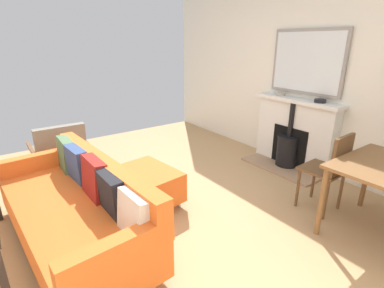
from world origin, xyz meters
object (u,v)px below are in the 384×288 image
mantel_bowl_near (281,94)px  sofa (78,207)px  ottoman (148,184)px  mantel_bowl_far (320,101)px  fireplace (293,137)px  armchair_accent (60,147)px  dining_chair_near_fireplace (331,166)px

mantel_bowl_near → sofa: bearing=4.3°
ottoman → mantel_bowl_far: bearing=165.3°
fireplace → armchair_accent: size_ratio=1.66×
mantel_bowl_far → dining_chair_near_fireplace: bearing=41.3°
armchair_accent → mantel_bowl_far: bearing=146.9°
fireplace → mantel_bowl_far: mantel_bowl_far is taller
mantel_bowl_far → sofa: size_ratio=0.07×
mantel_bowl_far → dining_chair_near_fireplace: (0.75, 0.66, -0.50)m
sofa → dining_chair_near_fireplace: bearing=155.3°
ottoman → armchair_accent: 1.43m
ottoman → armchair_accent: bearing=-64.0°
mantel_bowl_far → sofa: (3.04, -0.40, -0.68)m
dining_chair_near_fireplace → sofa: bearing=-24.7°
mantel_bowl_far → armchair_accent: bearing=-33.1°
fireplace → armchair_accent: fireplace is taller
ottoman → dining_chair_near_fireplace: dining_chair_near_fireplace is taller
mantel_bowl_far → dining_chair_near_fireplace: 1.11m
mantel_bowl_near → sofa: (3.04, 0.23, -0.68)m
mantel_bowl_near → fireplace: bearing=87.2°
fireplace → armchair_accent: 3.23m
dining_chair_near_fireplace → armchair_accent: bearing=-50.1°
sofa → armchair_accent: size_ratio=2.65×
mantel_bowl_near → sofa: mantel_bowl_near is taller
ottoman → armchair_accent: armchair_accent is taller
fireplace → mantel_bowl_far: bearing=92.6°
sofa → dining_chair_near_fireplace: size_ratio=2.32×
ottoman → dining_chair_near_fireplace: (-1.49, 1.25, 0.28)m
mantel_bowl_far → ottoman: size_ratio=0.19×
mantel_bowl_far → ottoman: (2.24, -0.59, -0.77)m
fireplace → mantel_bowl_far: 0.67m
sofa → armchair_accent: bearing=-97.1°
mantel_bowl_near → mantel_bowl_far: size_ratio=0.83×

